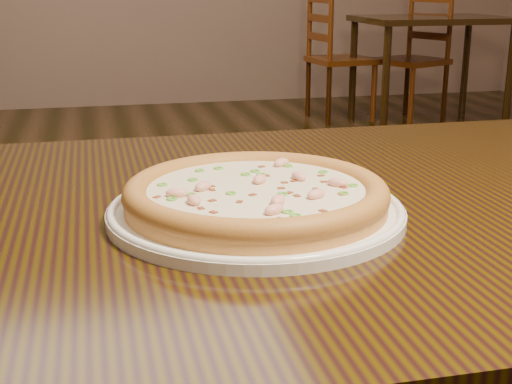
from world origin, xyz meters
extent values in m
cube|color=black|center=(0.08, -0.62, 0.73)|extent=(1.20, 0.80, 0.04)
cylinder|color=white|center=(-0.04, -0.67, 0.76)|extent=(0.33, 0.33, 0.01)
torus|color=white|center=(-0.04, -0.67, 0.76)|extent=(0.33, 0.33, 0.01)
cylinder|color=gold|center=(-0.04, -0.67, 0.77)|extent=(0.29, 0.29, 0.02)
torus|color=#BF7C40|center=(-0.04, -0.67, 0.78)|extent=(0.29, 0.29, 0.03)
cylinder|color=silver|center=(-0.04, -0.67, 0.78)|extent=(0.24, 0.24, 0.00)
ellipsoid|color=#F2B29E|center=(0.02, -0.65, 0.79)|extent=(0.02, 0.03, 0.01)
ellipsoid|color=#F2B29E|center=(-0.10, -0.67, 0.79)|extent=(0.03, 0.03, 0.01)
ellipsoid|color=#F2B29E|center=(-0.04, -0.76, 0.79)|extent=(0.03, 0.02, 0.01)
ellipsoid|color=#F2B29E|center=(-0.03, -0.74, 0.79)|extent=(0.02, 0.03, 0.01)
ellipsoid|color=#F2B29E|center=(0.01, -0.59, 0.79)|extent=(0.03, 0.03, 0.01)
ellipsoid|color=#F2B29E|center=(-0.13, -0.69, 0.79)|extent=(0.03, 0.02, 0.01)
ellipsoid|color=#F2B29E|center=(0.05, -0.69, 0.79)|extent=(0.03, 0.03, 0.01)
ellipsoid|color=#F2B29E|center=(0.01, -0.72, 0.79)|extent=(0.03, 0.02, 0.01)
ellipsoid|color=#F2B29E|center=(-0.03, -0.66, 0.79)|extent=(0.02, 0.03, 0.01)
ellipsoid|color=#F2B29E|center=(-0.11, -0.72, 0.79)|extent=(0.02, 0.02, 0.01)
cube|color=maroon|center=(-0.09, -0.71, 0.78)|extent=(0.01, 0.01, 0.00)
cube|color=maroon|center=(0.02, -0.70, 0.78)|extent=(0.01, 0.01, 0.00)
cube|color=maroon|center=(-0.10, -0.75, 0.78)|extent=(0.01, 0.01, 0.00)
cube|color=maroon|center=(0.01, -0.77, 0.78)|extent=(0.01, 0.01, 0.00)
cube|color=maroon|center=(0.00, -0.66, 0.78)|extent=(0.01, 0.01, 0.00)
cube|color=maroon|center=(0.00, -0.72, 0.78)|extent=(0.01, 0.01, 0.00)
cube|color=maroon|center=(-0.09, -0.67, 0.78)|extent=(0.01, 0.01, 0.00)
cube|color=maroon|center=(-0.01, -0.68, 0.78)|extent=(0.01, 0.01, 0.00)
cube|color=maroon|center=(-0.09, -0.66, 0.78)|extent=(0.01, 0.01, 0.00)
cube|color=maroon|center=(0.04, -0.72, 0.78)|extent=(0.01, 0.01, 0.00)
cube|color=maroon|center=(0.05, -0.70, 0.78)|extent=(0.01, 0.01, 0.00)
cube|color=maroon|center=(-0.11, -0.73, 0.78)|extent=(0.01, 0.01, 0.00)
cube|color=maroon|center=(-0.01, -0.59, 0.78)|extent=(0.01, 0.01, 0.00)
cube|color=maroon|center=(-0.15, -0.69, 0.78)|extent=(0.01, 0.01, 0.00)
cube|color=maroon|center=(-0.04, -0.78, 0.78)|extent=(0.01, 0.01, 0.00)
cube|color=maroon|center=(-0.05, -0.70, 0.78)|extent=(0.01, 0.01, 0.00)
cube|color=maroon|center=(-0.02, -0.63, 0.78)|extent=(0.01, 0.01, 0.00)
cube|color=maroon|center=(-0.07, -0.72, 0.78)|extent=(0.01, 0.01, 0.00)
cube|color=maroon|center=(-0.01, -0.70, 0.78)|extent=(0.01, 0.01, 0.00)
cube|color=maroon|center=(0.04, -0.67, 0.78)|extent=(0.01, 0.01, 0.00)
cube|color=maroon|center=(0.01, -0.66, 0.78)|extent=(0.01, 0.01, 0.00)
cube|color=maroon|center=(0.05, -0.65, 0.78)|extent=(0.01, 0.01, 0.00)
torus|color=#58A92E|center=(0.07, -0.69, 0.79)|extent=(0.01, 0.01, 0.00)
torus|color=#58A92E|center=(-0.02, -0.63, 0.79)|extent=(0.02, 0.02, 0.00)
torus|color=#58A92E|center=(-0.02, -0.71, 0.79)|extent=(0.01, 0.01, 0.00)
torus|color=#58A92E|center=(-0.11, -0.69, 0.79)|extent=(0.01, 0.01, 0.00)
torus|color=#58A92E|center=(-0.14, -0.64, 0.79)|extent=(0.01, 0.01, 0.00)
torus|color=#58A92E|center=(-0.03, -0.61, 0.79)|extent=(0.02, 0.02, 0.00)
torus|color=#58A92E|center=(0.05, -0.72, 0.79)|extent=(0.02, 0.02, 0.00)
torus|color=#58A92E|center=(-0.04, -0.62, 0.79)|extent=(0.01, 0.01, 0.00)
torus|color=#58A92E|center=(-0.07, -0.59, 0.79)|extent=(0.01, 0.01, 0.00)
torus|color=#58A92E|center=(-0.09, -0.59, 0.79)|extent=(0.02, 0.02, 0.00)
torus|color=#58A92E|center=(-0.03, -0.77, 0.79)|extent=(0.02, 0.02, 0.00)
torus|color=#58A92E|center=(0.02, -0.59, 0.79)|extent=(0.02, 0.02, 0.00)
torus|color=#58A92E|center=(-0.02, -0.78, 0.79)|extent=(0.02, 0.02, 0.00)
torus|color=#58A92E|center=(0.05, -0.63, 0.79)|extent=(0.01, 0.01, 0.00)
torus|color=#58A92E|center=(-0.13, -0.70, 0.79)|extent=(0.01, 0.01, 0.00)
torus|color=#58A92E|center=(-0.07, -0.69, 0.79)|extent=(0.02, 0.02, 0.00)
torus|color=#58A92E|center=(-0.10, -0.63, 0.79)|extent=(0.02, 0.02, 0.00)
cube|color=black|center=(2.11, 3.22, 0.73)|extent=(1.00, 0.70, 0.04)
cylinder|color=black|center=(1.66, 2.92, 0.35)|extent=(0.05, 0.05, 0.71)
cylinder|color=black|center=(2.56, 2.92, 0.35)|extent=(0.05, 0.05, 0.71)
cylinder|color=black|center=(1.66, 3.52, 0.35)|extent=(0.05, 0.05, 0.71)
cylinder|color=black|center=(2.56, 3.52, 0.35)|extent=(0.05, 0.05, 0.71)
cube|color=#4D2105|center=(1.58, 3.55, 0.43)|extent=(0.47, 0.47, 0.04)
cylinder|color=#4D2105|center=(1.78, 3.39, 0.21)|extent=(0.04, 0.04, 0.41)
cylinder|color=#4D2105|center=(1.74, 3.75, 0.21)|extent=(0.04, 0.04, 0.41)
cylinder|color=#4D2105|center=(1.42, 3.35, 0.21)|extent=(0.04, 0.04, 0.41)
cylinder|color=#4D2105|center=(1.38, 3.71, 0.21)|extent=(0.04, 0.04, 0.41)
cylinder|color=#4D2105|center=(1.42, 3.35, 0.47)|extent=(0.04, 0.04, 0.95)
cylinder|color=#4D2105|center=(1.38, 3.71, 0.47)|extent=(0.04, 0.04, 0.95)
cube|color=#4D2105|center=(1.40, 3.53, 0.60)|extent=(0.07, 0.36, 0.05)
cube|color=#4D2105|center=(1.40, 3.53, 0.73)|extent=(0.07, 0.36, 0.05)
cube|color=#4D2105|center=(2.05, 3.38, 0.43)|extent=(0.55, 0.55, 0.04)
cylinder|color=#4D2105|center=(1.81, 3.47, 0.21)|extent=(0.04, 0.04, 0.41)
cylinder|color=#4D2105|center=(1.96, 3.14, 0.21)|extent=(0.04, 0.04, 0.41)
cylinder|color=#4D2105|center=(2.14, 3.61, 0.21)|extent=(0.04, 0.04, 0.41)
cylinder|color=#4D2105|center=(2.28, 3.29, 0.21)|extent=(0.04, 0.04, 0.41)
cylinder|color=#4D2105|center=(2.14, 3.61, 0.47)|extent=(0.04, 0.04, 0.95)
cylinder|color=#4D2105|center=(2.28, 3.29, 0.47)|extent=(0.04, 0.04, 0.95)
cube|color=#4D2105|center=(2.21, 3.45, 0.60)|extent=(0.17, 0.34, 0.05)
cube|color=#4D2105|center=(2.21, 3.45, 0.73)|extent=(0.17, 0.34, 0.05)
camera|label=1|loc=(-0.21, -1.41, 1.01)|focal=50.00mm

